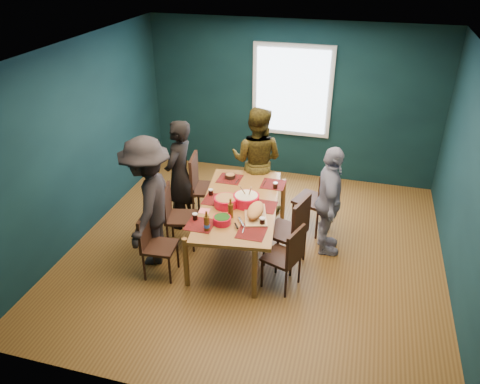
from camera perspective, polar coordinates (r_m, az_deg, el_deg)
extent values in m
cube|color=brown|center=(6.58, 1.94, -7.03)|extent=(5.00, 5.00, 0.01)
cube|color=silver|center=(5.46, 2.43, 16.66)|extent=(5.00, 5.00, 0.01)
cube|color=#0E2C31|center=(6.85, -18.74, 5.87)|extent=(0.01, 5.00, 2.70)
cube|color=#0E2C31|center=(5.91, 26.44, 0.60)|extent=(0.01, 5.00, 2.70)
cube|color=#0E2C31|center=(8.18, 6.31, 10.88)|extent=(5.00, 0.01, 2.70)
cube|color=#0E2C31|center=(3.87, -6.68, -11.65)|extent=(5.00, 0.01, 2.70)
cube|color=silver|center=(8.09, 6.35, 12.16)|extent=(1.35, 0.06, 1.55)
cube|color=brown|center=(6.18, -0.06, -1.56)|extent=(1.24, 2.07, 0.05)
cylinder|color=brown|center=(5.80, -6.60, -8.50)|extent=(0.07, 0.07, 0.69)
cylinder|color=brown|center=(5.59, 1.78, -9.97)|extent=(0.07, 0.07, 0.69)
cylinder|color=brown|center=(7.22, -1.45, -0.17)|extent=(0.07, 0.07, 0.69)
cylinder|color=brown|center=(7.05, 5.27, -1.06)|extent=(0.07, 0.07, 0.69)
cube|color=black|center=(7.05, -3.88, 0.36)|extent=(0.53, 0.53, 0.04)
cube|color=black|center=(6.96, -5.67, 2.45)|extent=(0.12, 0.47, 0.51)
cylinder|color=black|center=(7.04, -5.68, -2.18)|extent=(0.04, 0.04, 0.48)
cylinder|color=black|center=(6.97, -2.47, -2.37)|extent=(0.04, 0.04, 0.48)
cylinder|color=black|center=(7.38, -5.09, -0.60)|extent=(0.04, 0.04, 0.48)
cylinder|color=black|center=(7.31, -2.02, -0.77)|extent=(0.04, 0.04, 0.48)
cube|color=black|center=(6.49, -7.15, -3.12)|extent=(0.49, 0.49, 0.04)
cube|color=black|center=(6.40, -8.90, -1.22)|extent=(0.13, 0.41, 0.45)
cylinder|color=black|center=(6.50, -8.79, -5.58)|extent=(0.03, 0.03, 0.42)
cylinder|color=black|center=(6.45, -5.73, -5.71)|extent=(0.03, 0.03, 0.42)
cylinder|color=black|center=(6.79, -8.26, -3.92)|extent=(0.03, 0.03, 0.42)
cylinder|color=black|center=(6.73, -5.33, -4.03)|extent=(0.03, 0.03, 0.42)
cube|color=black|center=(5.98, -9.74, -6.62)|extent=(0.42, 0.42, 0.04)
cube|color=black|center=(5.91, -11.54, -4.57)|extent=(0.07, 0.39, 0.43)
cylinder|color=black|center=(6.04, -11.61, -9.00)|extent=(0.03, 0.03, 0.40)
cylinder|color=black|center=(5.94, -8.56, -9.46)|extent=(0.03, 0.03, 0.40)
cylinder|color=black|center=(6.29, -10.52, -7.19)|extent=(0.03, 0.03, 0.40)
cylinder|color=black|center=(6.19, -7.59, -7.59)|extent=(0.03, 0.03, 0.40)
cube|color=black|center=(6.85, 8.77, -0.95)|extent=(0.58, 0.58, 0.04)
cube|color=black|center=(6.65, 10.51, 0.57)|extent=(0.19, 0.44, 0.50)
cylinder|color=black|center=(6.90, 6.45, -2.99)|extent=(0.03, 0.03, 0.46)
cylinder|color=black|center=(6.76, 9.33, -3.95)|extent=(0.03, 0.03, 0.46)
cylinder|color=black|center=(7.20, 7.94, -1.64)|extent=(0.03, 0.03, 0.46)
cylinder|color=black|center=(7.06, 10.72, -2.53)|extent=(0.03, 0.03, 0.46)
cube|color=black|center=(6.08, 5.54, -4.84)|extent=(0.57, 0.57, 0.04)
cube|color=black|center=(5.86, 7.47, -3.19)|extent=(0.17, 0.45, 0.50)
cylinder|color=black|center=(6.15, 2.95, -7.17)|extent=(0.03, 0.03, 0.47)
cylinder|color=black|center=(6.01, 6.25, -8.31)|extent=(0.03, 0.03, 0.47)
cylinder|color=black|center=(6.44, 4.67, -5.41)|extent=(0.03, 0.03, 0.47)
cylinder|color=black|center=(6.31, 7.85, -6.44)|extent=(0.03, 0.03, 0.47)
cube|color=black|center=(5.74, 5.09, -7.93)|extent=(0.50, 0.50, 0.04)
cube|color=black|center=(5.54, 6.78, -6.60)|extent=(0.17, 0.38, 0.43)
cylinder|color=black|center=(5.83, 2.70, -9.92)|extent=(0.03, 0.03, 0.40)
cylinder|color=black|center=(5.70, 5.60, -11.10)|extent=(0.03, 0.03, 0.40)
cylinder|color=black|center=(6.06, 4.43, -8.27)|extent=(0.03, 0.03, 0.40)
cylinder|color=black|center=(5.94, 7.25, -9.36)|extent=(0.03, 0.03, 0.40)
imported|color=black|center=(6.78, -7.40, 2.07)|extent=(0.45, 0.63, 1.65)
imported|color=black|center=(7.13, 2.06, 3.87)|extent=(0.87, 0.70, 1.68)
imported|color=white|center=(6.26, 10.82, -1.17)|extent=(0.52, 0.95, 1.54)
imported|color=black|center=(6.05, -11.12, -1.23)|extent=(0.83, 1.22, 1.75)
cylinder|color=red|center=(6.08, -1.74, -1.22)|extent=(0.31, 0.31, 0.12)
cylinder|color=#559837|center=(6.05, -1.75, -0.76)|extent=(0.27, 0.27, 0.02)
cylinder|color=red|center=(6.11, 0.77, -0.97)|extent=(0.34, 0.34, 0.14)
cylinder|color=#EFE5C3|center=(6.08, 0.77, -0.45)|extent=(0.30, 0.30, 0.02)
cylinder|color=tan|center=(6.04, 1.19, -0.08)|extent=(0.10, 0.19, 0.27)
cylinder|color=tan|center=(6.06, 0.46, 0.01)|extent=(0.08, 0.19, 0.27)
cylinder|color=red|center=(5.73, -2.20, -3.46)|extent=(0.22, 0.22, 0.09)
cylinder|color=#174711|center=(5.71, -2.20, -3.11)|extent=(0.20, 0.20, 0.02)
cube|color=tan|center=(5.89, 1.89, -2.85)|extent=(0.41, 0.59, 0.02)
ellipsoid|color=#B0763F|center=(5.86, 1.90, -2.24)|extent=(0.31, 0.46, 0.13)
cube|color=#BBBCC3|center=(5.73, 0.14, -3.59)|extent=(0.13, 0.20, 0.00)
cylinder|color=black|center=(5.64, -0.44, -4.14)|extent=(0.08, 0.11, 0.02)
sphere|color=#145A17|center=(5.75, 1.63, -2.76)|extent=(0.04, 0.04, 0.04)
sphere|color=#145A17|center=(5.85, 1.90, -2.18)|extent=(0.04, 0.04, 0.04)
sphere|color=#145A17|center=(5.95, 2.17, -1.62)|extent=(0.04, 0.04, 0.04)
cylinder|color=black|center=(6.80, -1.20, 1.93)|extent=(0.16, 0.16, 0.06)
cylinder|color=#559837|center=(6.78, -1.20, 2.13)|extent=(0.13, 0.13, 0.02)
cylinder|color=#4D2E0D|center=(5.59, -4.08, -3.85)|extent=(0.07, 0.07, 0.19)
cylinder|color=#4D2E0D|center=(5.52, -4.12, -2.71)|extent=(0.03, 0.03, 0.07)
cylinder|color=blue|center=(5.60, -4.07, -4.12)|extent=(0.07, 0.07, 0.04)
cylinder|color=#4D2E0D|center=(5.82, -1.16, -2.31)|extent=(0.07, 0.07, 0.19)
cylinder|color=#4D2E0D|center=(5.75, -1.17, -1.18)|extent=(0.03, 0.03, 0.07)
cylinder|color=black|center=(5.82, -5.50, -3.03)|extent=(0.06, 0.06, 0.09)
cylinder|color=silver|center=(5.80, -5.51, -2.70)|extent=(0.07, 0.07, 0.01)
cylinder|color=black|center=(5.70, 2.74, -3.60)|extent=(0.07, 0.07, 0.10)
cylinder|color=silver|center=(5.68, 2.75, -3.22)|extent=(0.07, 0.07, 0.01)
cylinder|color=black|center=(6.53, 4.33, 0.78)|extent=(0.06, 0.06, 0.09)
cylinder|color=silver|center=(6.51, 4.34, 1.09)|extent=(0.07, 0.07, 0.01)
cylinder|color=black|center=(6.35, -3.58, -0.04)|extent=(0.06, 0.06, 0.09)
cylinder|color=silver|center=(6.33, -3.59, 0.27)|extent=(0.06, 0.06, 0.01)
cube|color=#FA6976|center=(6.10, 3.00, -1.80)|extent=(0.14, 0.14, 0.00)
cube|color=#FA6976|center=(6.02, -4.37, -2.31)|extent=(0.15, 0.15, 0.00)
cube|color=#FA6976|center=(5.54, 1.44, -5.25)|extent=(0.16, 0.16, 0.00)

